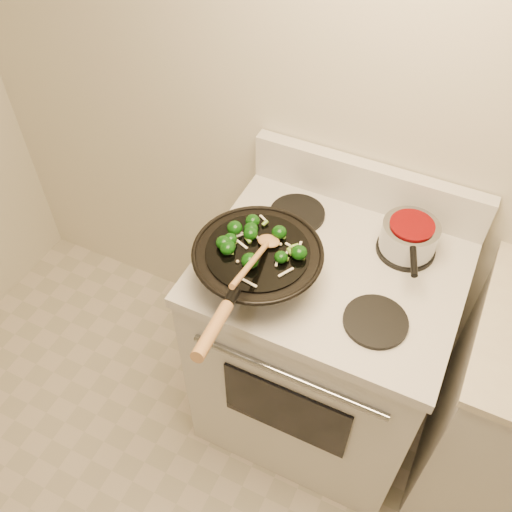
% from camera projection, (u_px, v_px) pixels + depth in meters
% --- Properties ---
extents(stove, '(0.78, 0.67, 1.08)m').
position_uv_depth(stove, '(321.00, 345.00, 2.05)').
color(stove, silver).
rests_on(stove, ground).
extents(wok, '(0.37, 0.61, 0.23)m').
position_uv_depth(wok, '(257.00, 264.00, 1.62)').
color(wok, black).
rests_on(wok, stove).
extents(stirfry, '(0.25, 0.25, 0.04)m').
position_uv_depth(stirfry, '(252.00, 241.00, 1.58)').
color(stirfry, '#0B3508').
rests_on(stirfry, wok).
extents(wooden_spoon, '(0.07, 0.29, 0.11)m').
position_uv_depth(wooden_spoon, '(259.00, 253.00, 1.53)').
color(wooden_spoon, '#AA7543').
rests_on(wooden_spoon, wok).
extents(saucepan, '(0.17, 0.27, 0.10)m').
position_uv_depth(saucepan, '(409.00, 237.00, 1.70)').
color(saucepan, gray).
rests_on(saucepan, stove).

